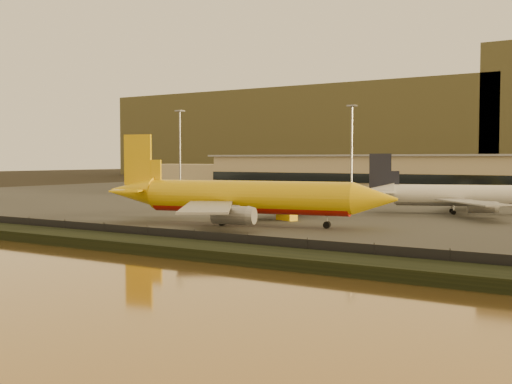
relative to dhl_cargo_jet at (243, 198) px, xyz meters
The scene contains 11 objects.
ground 14.63m from the dhl_cargo_jet, 87.81° to the right, with size 900.00×900.00×0.00m, color black.
embankment 31.07m from the dhl_cargo_jet, 89.02° to the right, with size 320.00×7.00×1.40m, color black.
tarmac 81.35m from the dhl_cargo_jet, 89.63° to the left, with size 320.00×220.00×0.20m, color #2D2D2D.
perimeter_fence 27.03m from the dhl_cargo_jet, 88.87° to the right, with size 300.00×0.05×2.20m, color black.
terminal_building 112.64m from the dhl_cargo_jet, 97.14° to the left, with size 202.00×25.00×12.60m.
apron_light_masts 64.07m from the dhl_cargo_jet, 75.77° to the left, with size 152.20×12.20×25.40m.
distant_hills 327.91m from the dhl_cargo_jet, 93.55° to the left, with size 470.00×160.00×70.00m.
dhl_cargo_jet is the anchor object (origin of this frame).
white_narrowbody_jet 49.58m from the dhl_cargo_jet, 58.10° to the left, with size 41.24×38.95×12.33m.
gse_vehicle_yellow 11.87m from the dhl_cargo_jet, 78.42° to the left, with size 4.11×1.85×1.85m, color #E2B30B.
gse_vehicle_white 26.09m from the dhl_cargo_jet, 107.55° to the left, with size 4.16×1.87×1.87m, color white.
Camera 1 is at (59.63, -76.70, 11.51)m, focal length 45.00 mm.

